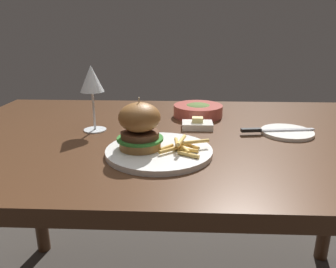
{
  "coord_description": "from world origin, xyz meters",
  "views": [
    {
      "loc": [
        -0.0,
        -0.95,
        1.05
      ],
      "look_at": [
        -0.04,
        -0.14,
        0.78
      ],
      "focal_mm": 35.0,
      "sensor_mm": 36.0,
      "label": 1
    }
  ],
  "objects_px": {
    "butter_dish": "(198,125)",
    "bread_plate": "(287,132)",
    "burger_sandwich": "(140,126)",
    "main_plate": "(160,151)",
    "table_knife": "(271,130)",
    "soup_bowl": "(198,110)",
    "wine_glass": "(92,81)"
  },
  "relations": [
    {
      "from": "soup_bowl",
      "to": "bread_plate",
      "type": "bearing_deg",
      "value": -36.42
    },
    {
      "from": "table_knife",
      "to": "soup_bowl",
      "type": "height_order",
      "value": "soup_bowl"
    },
    {
      "from": "wine_glass",
      "to": "butter_dish",
      "type": "relative_size",
      "value": 2.1
    },
    {
      "from": "bread_plate",
      "to": "table_knife",
      "type": "height_order",
      "value": "table_knife"
    },
    {
      "from": "burger_sandwich",
      "to": "soup_bowl",
      "type": "xyz_separation_m",
      "value": [
        0.16,
        0.37,
        -0.05
      ]
    },
    {
      "from": "main_plate",
      "to": "table_knife",
      "type": "relative_size",
      "value": 1.21
    },
    {
      "from": "butter_dish",
      "to": "soup_bowl",
      "type": "bearing_deg",
      "value": 86.85
    },
    {
      "from": "table_knife",
      "to": "soup_bowl",
      "type": "xyz_separation_m",
      "value": [
        -0.21,
        0.2,
        0.01
      ]
    },
    {
      "from": "table_knife",
      "to": "soup_bowl",
      "type": "relative_size",
      "value": 1.29
    },
    {
      "from": "main_plate",
      "to": "wine_glass",
      "type": "relative_size",
      "value": 1.35
    },
    {
      "from": "main_plate",
      "to": "soup_bowl",
      "type": "xyz_separation_m",
      "value": [
        0.11,
        0.37,
        0.02
      ]
    },
    {
      "from": "burger_sandwich",
      "to": "main_plate",
      "type": "bearing_deg",
      "value": -5.56
    },
    {
      "from": "butter_dish",
      "to": "soup_bowl",
      "type": "height_order",
      "value": "soup_bowl"
    },
    {
      "from": "main_plate",
      "to": "burger_sandwich",
      "type": "relative_size",
      "value": 2.07
    },
    {
      "from": "butter_dish",
      "to": "soup_bowl",
      "type": "xyz_separation_m",
      "value": [
        0.01,
        0.15,
        0.01
      ]
    },
    {
      "from": "bread_plate",
      "to": "soup_bowl",
      "type": "distance_m",
      "value": 0.32
    },
    {
      "from": "burger_sandwich",
      "to": "bread_plate",
      "type": "distance_m",
      "value": 0.46
    },
    {
      "from": "main_plate",
      "to": "butter_dish",
      "type": "distance_m",
      "value": 0.25
    },
    {
      "from": "main_plate",
      "to": "burger_sandwich",
      "type": "bearing_deg",
      "value": 174.44
    },
    {
      "from": "burger_sandwich",
      "to": "bread_plate",
      "type": "xyz_separation_m",
      "value": [
        0.42,
        0.18,
        -0.07
      ]
    },
    {
      "from": "main_plate",
      "to": "table_knife",
      "type": "bearing_deg",
      "value": 28.28
    },
    {
      "from": "butter_dish",
      "to": "main_plate",
      "type": "bearing_deg",
      "value": -115.14
    },
    {
      "from": "wine_glass",
      "to": "bread_plate",
      "type": "xyz_separation_m",
      "value": [
        0.59,
        -0.01,
        -0.15
      ]
    },
    {
      "from": "bread_plate",
      "to": "table_knife",
      "type": "distance_m",
      "value": 0.05
    },
    {
      "from": "main_plate",
      "to": "burger_sandwich",
      "type": "distance_m",
      "value": 0.08
    },
    {
      "from": "butter_dish",
      "to": "bread_plate",
      "type": "bearing_deg",
      "value": -9.6
    },
    {
      "from": "main_plate",
      "to": "bread_plate",
      "type": "height_order",
      "value": "main_plate"
    },
    {
      "from": "wine_glass",
      "to": "butter_dish",
      "type": "xyz_separation_m",
      "value": [
        0.32,
        0.04,
        -0.14
      ]
    },
    {
      "from": "butter_dish",
      "to": "table_knife",
      "type": "bearing_deg",
      "value": -13.42
    },
    {
      "from": "butter_dish",
      "to": "burger_sandwich",
      "type": "bearing_deg",
      "value": -124.9
    },
    {
      "from": "bread_plate",
      "to": "main_plate",
      "type": "bearing_deg",
      "value": -154.24
    },
    {
      "from": "bread_plate",
      "to": "butter_dish",
      "type": "height_order",
      "value": "butter_dish"
    }
  ]
}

